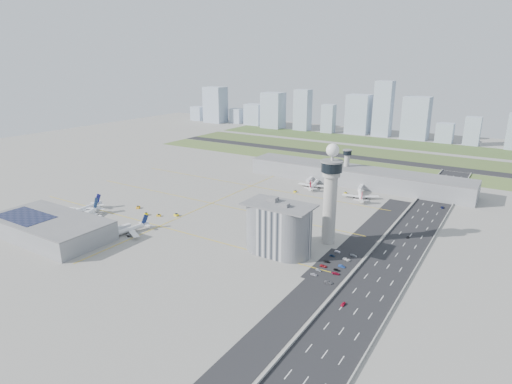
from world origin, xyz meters
The scene contains 63 objects.
ground centered at (0.00, 0.00, 0.00)m, with size 1000.00×1000.00×0.00m, color #98958E.
grass_strip_0 centered at (-20.00, 225.00, 0.04)m, with size 480.00×50.00×0.08m, color #4D652F.
grass_strip_1 centered at (-20.00, 300.00, 0.04)m, with size 480.00×60.00×0.08m, color #3E5628.
grass_strip_2 centered at (-20.00, 380.00, 0.04)m, with size 480.00×70.00×0.08m, color #46602D.
runway centered at (-20.00, 262.00, 0.06)m, with size 480.00×22.00×0.10m, color black.
highway centered at (115.00, 0.00, 0.05)m, with size 28.00×500.00×0.10m, color black.
barrier_left centered at (101.00, 0.00, 0.60)m, with size 0.60×500.00×1.20m, color #9E9E99.
barrier_right centered at (129.00, 0.00, 0.60)m, with size 0.60×500.00×1.20m, color #9E9E99.
landside_road centered at (90.00, -10.00, 0.04)m, with size 18.00×260.00×0.08m, color black.
parking_lot centered at (88.00, -22.00, 0.05)m, with size 20.00×44.00×0.10m, color black.
taxiway_line_h_0 centered at (-40.00, -30.00, 0.01)m, with size 260.00×0.60×0.01m, color yellow.
taxiway_line_h_1 centered at (-40.00, 30.00, 0.01)m, with size 260.00×0.60×0.01m, color yellow.
taxiway_line_h_2 centered at (-40.00, 90.00, 0.01)m, with size 260.00×0.60×0.01m, color yellow.
taxiway_line_v centered at (-40.00, 30.00, 0.01)m, with size 0.60×260.00×0.01m, color yellow.
control_tower centered at (72.00, 8.00, 35.04)m, with size 14.00×14.00×64.50m.
secondary_tower centered at (30.00, 150.00, 18.80)m, with size 8.60×8.60×31.90m.
admin_building centered at (51.99, -22.00, 15.30)m, with size 42.00×24.00×33.50m.
terminal_pier centered at (40.00, 148.00, 7.90)m, with size 210.00×32.00×15.80m.
near_terminal centered at (-88.07, -82.02, 6.43)m, with size 84.00×42.00×13.00m.
airplane_near_a centered at (-108.28, -44.66, 5.67)m, with size 40.52×34.44×11.34m, color white, non-canonical shape.
airplane_near_b centered at (-92.97, -53.22, 6.05)m, with size 43.18×36.71×12.09m, color white, non-canonical shape.
airplane_near_c centered at (-48.66, -52.90, 4.88)m, with size 34.88×29.65×9.77m, color white, non-canonical shape.
airplane_far_a centered at (11.63, 117.60, 4.90)m, with size 35.01×29.75×9.80m, color white, non-canonical shape.
airplane_far_b centered at (59.04, 108.69, 5.12)m, with size 36.56×31.08×10.24m, color white, non-canonical shape.
jet_bridge_near_0 centered at (-113.00, -61.00, 2.85)m, with size 14.00×3.00×5.70m, color silver, non-canonical shape.
jet_bridge_near_1 centered at (-83.00, -61.00, 2.85)m, with size 14.00×3.00×5.70m, color silver, non-canonical shape.
jet_bridge_near_2 centered at (-53.00, -61.00, 2.85)m, with size 14.00×3.00×5.70m, color silver, non-canonical shape.
jet_bridge_far_0 centered at (2.00, 132.00, 2.85)m, with size 14.00×3.00×5.70m, color silver, non-canonical shape.
jet_bridge_far_1 centered at (52.00, 132.00, 2.85)m, with size 14.00×3.00×5.70m, color silver, non-canonical shape.
tug_0 centered at (-81.82, -11.12, 1.02)m, with size 2.41×3.50×2.03m, color #F5AA1A, non-canonical shape.
tug_1 centered at (-64.80, -18.91, 1.01)m, with size 2.38×3.46×2.01m, color #F8DA01, non-canonical shape.
tug_2 centered at (-54.93, -15.62, 0.88)m, with size 2.08×3.03×1.76m, color gold, non-canonical shape.
tug_3 centered at (-44.20, -8.00, 1.02)m, with size 2.42×3.53×2.05m, color gold, non-canonical shape.
tug_4 centered at (3.96, 94.27, 0.87)m, with size 2.06×2.99×1.74m, color yellow, non-canonical shape.
tug_5 centered at (43.55, 114.29, 0.81)m, with size 1.92×2.80×1.63m, color yellow, non-canonical shape.
car_lot_0 centered at (83.51, -38.22, 0.64)m, with size 1.51×3.75×1.28m, color silver.
car_lot_1 centered at (83.46, -31.93, 0.56)m, with size 1.18×3.39×1.12m, color slate.
car_lot_2 centered at (83.88, -26.03, 0.58)m, with size 1.92×4.15×1.15m, color #AC1921.
car_lot_3 centered at (83.32, -19.83, 0.56)m, with size 1.56×3.85×1.12m, color black.
car_lot_4 centered at (82.87, -10.66, 0.57)m, with size 1.35×3.36×1.14m, color #14294D.
car_lot_5 centered at (83.28, -3.70, 0.58)m, with size 1.22×3.50×1.15m, color silver.
car_lot_6 centered at (93.79, -41.99, 0.62)m, with size 2.06×4.47×1.24m, color slate.
car_lot_7 centered at (93.25, -30.71, 0.64)m, with size 1.79×4.41×1.28m, color maroon.
car_lot_8 centered at (92.05, -26.37, 0.61)m, with size 1.44×3.59×1.22m, color black.
car_lot_9 centered at (92.82, -20.98, 0.66)m, with size 1.39×4.00×1.32m, color navy.
car_lot_10 centered at (91.92, -10.93, 0.65)m, with size 2.14×4.65×1.29m, color white.
car_lot_11 centered at (93.75, -3.96, 0.62)m, with size 1.74×4.29×1.24m, color gray.
car_hw_0 centered at (107.99, -58.06, 0.63)m, with size 1.50×3.72×1.27m, color #B70F30.
car_hw_1 centered at (114.41, 42.30, 0.55)m, with size 1.17×3.35×1.10m, color black.
car_hw_2 centered at (122.99, 118.24, 0.66)m, with size 2.19×4.74×1.32m, color #141A4F.
car_hw_4 centered at (108.61, 181.00, 0.58)m, with size 1.38×3.43×1.17m, color gray.
skyline_bldg_0 centered at (-377.77, 421.70, 13.25)m, with size 24.05×19.24×26.50m, color #9EADC1.
skyline_bldg_1 centered at (-331.22, 417.61, 32.80)m, with size 37.63×30.10×65.60m, color #9EADC1.
skyline_bldg_2 centered at (-291.25, 430.16, 13.39)m, with size 22.81×18.25×26.79m, color #9EADC1.
skyline_bldg_3 centered at (-252.58, 431.35, 18.47)m, with size 32.30×25.84×36.93m, color #9EADC1.
skyline_bldg_4 centered at (-204.47, 415.19, 30.18)m, with size 35.81×28.65×60.36m, color #9EADC1.
skyline_bldg_5 centered at (-150.11, 419.66, 33.44)m, with size 25.49×20.39×66.89m, color #9EADC1.
skyline_bldg_6 centered at (-102.68, 417.90, 22.60)m, with size 20.04×16.03×45.20m, color #9EADC1.
skyline_bldg_7 centered at (-59.44, 436.89, 30.61)m, with size 35.76×28.61×61.22m, color #9EADC1.
skyline_bldg_8 centered at (-19.42, 431.56, 41.69)m, with size 26.33×21.06×83.39m, color #9EADC1.
skyline_bldg_9 centered at (30.27, 432.32, 31.06)m, with size 36.96×29.57×62.11m, color #9EADC1.
skyline_bldg_10 centered at (73.27, 423.68, 13.87)m, with size 23.01×18.41×27.75m, color #9EADC1.
skyline_bldg_11 centered at (108.28, 423.34, 19.48)m, with size 20.22×16.18×38.97m, color #9EADC1.
Camera 1 is at (168.50, -232.70, 112.52)m, focal length 30.00 mm.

